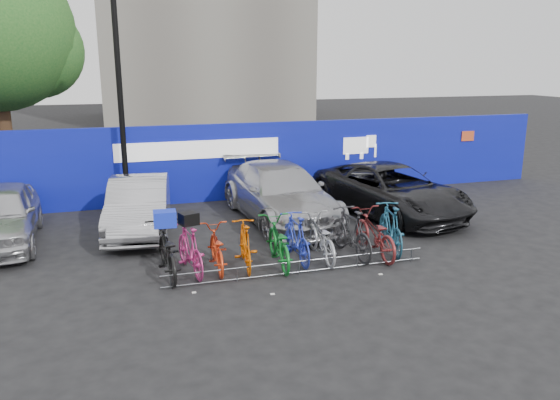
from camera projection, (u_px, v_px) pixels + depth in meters
name	position (u px, v px, depth m)	size (l,w,h in m)	color
ground	(290.00, 264.00, 11.76)	(100.00, 100.00, 0.00)	black
hoarding	(231.00, 162.00, 17.03)	(22.00, 0.18, 2.40)	#0B149B
tree	(1.00, 36.00, 17.93)	(5.40, 5.20, 7.80)	#382314
lamppost	(120.00, 98.00, 15.06)	(0.25, 0.50, 6.11)	black
bike_rack	(299.00, 267.00, 11.17)	(5.60, 0.03, 0.30)	#595B60
car_1	(139.00, 205.00, 13.89)	(1.45, 4.16, 1.37)	#A2A3A8
car_2	(280.00, 193.00, 14.91)	(2.13, 5.23, 1.52)	#A5A6AA
car_3	(390.00, 190.00, 15.43)	(2.37, 5.13, 1.43)	black
bike_0	(167.00, 251.00, 11.04)	(0.69, 1.98, 1.04)	black
bike_1	(190.00, 249.00, 11.18)	(0.49, 1.72, 1.03)	#C92E7A
bike_2	(216.00, 248.00, 11.41)	(0.60, 1.71, 0.90)	red
bike_3	(245.00, 245.00, 11.46)	(0.47, 1.67, 1.00)	#DA5A04
bike_4	(278.00, 242.00, 11.61)	(0.67, 1.91, 1.01)	#106C21
bike_5	(296.00, 237.00, 11.85)	(0.50, 1.77, 1.06)	#2737BD
bike_6	(320.00, 238.00, 11.99)	(0.64, 1.83, 0.96)	#96999D
bike_7	(351.00, 232.00, 12.11)	(0.53, 1.86, 1.12)	#28282B
bike_8	(374.00, 234.00, 12.19)	(0.68, 1.94, 1.02)	maroon
bike_9	(391.00, 228.00, 12.47)	(0.52, 1.85, 1.11)	#1E5774
cargo_crate	(165.00, 219.00, 10.88)	(0.45, 0.34, 0.32)	#152BCE
cargo_topcase	(189.00, 219.00, 11.02)	(0.34, 0.31, 0.25)	black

